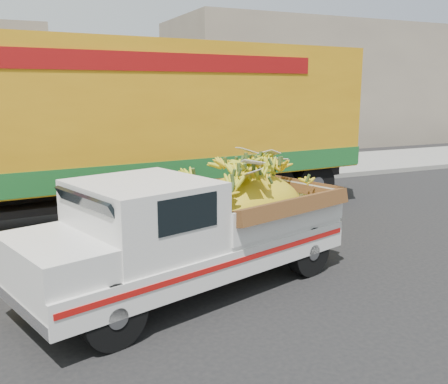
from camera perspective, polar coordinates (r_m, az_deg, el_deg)
name	(u,v)px	position (r m, az deg, el deg)	size (l,w,h in m)	color
ground	(79,297)	(7.42, -16.27, -11.40)	(100.00, 100.00, 0.00)	black
curb	(40,201)	(13.36, -20.29, -0.97)	(60.00, 0.25, 0.15)	gray
sidewalk	(34,187)	(15.42, -20.92, 0.59)	(60.00, 4.00, 0.14)	gray
building_right	(309,85)	(26.58, 9.67, 11.95)	(14.00, 6.00, 6.00)	gray
pickup_truck	(210,224)	(7.30, -1.61, -3.72)	(5.12, 3.07, 1.69)	black
semi_trailer	(112,124)	(10.85, -12.68, 7.61)	(12.04, 3.58, 3.80)	black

